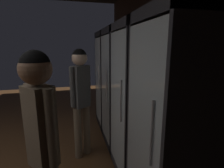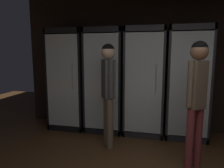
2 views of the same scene
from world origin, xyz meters
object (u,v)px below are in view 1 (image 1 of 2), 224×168
shopper_near (42,135)px  shopper_far (81,92)px  cooler_left (124,90)px  cooler_right (177,130)px  cooler_far_left (114,81)px  cooler_center (142,103)px

shopper_near → shopper_far: shopper_near is taller
cooler_left → cooler_right: same height
cooler_left → shopper_far: bearing=-72.2°
cooler_left → shopper_far: (0.24, -0.76, 0.06)m
cooler_far_left → cooler_left: (0.77, 0.00, -0.01)m
cooler_center → cooler_right: bearing=-0.0°
shopper_near → cooler_center: bearing=123.6°
cooler_far_left → shopper_near: bearing=-26.2°
cooler_left → shopper_near: 1.90m
cooler_far_left → shopper_near: (2.29, -1.13, 0.08)m
cooler_far_left → cooler_center: bearing=-0.0°
cooler_left → shopper_near: bearing=-36.6°
cooler_right → cooler_left: bearing=179.9°
cooler_far_left → cooler_center: size_ratio=1.00×
cooler_far_left → shopper_far: bearing=-36.9°
cooler_left → cooler_center: (0.77, -0.00, 0.00)m
shopper_near → shopper_far: (-1.27, 0.37, -0.03)m
cooler_far_left → cooler_right: size_ratio=1.00×
shopper_far → shopper_near: bearing=-16.0°
cooler_right → cooler_center: bearing=180.0°
cooler_far_left → cooler_center: same height
cooler_far_left → cooler_center: (1.54, -0.00, -0.00)m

